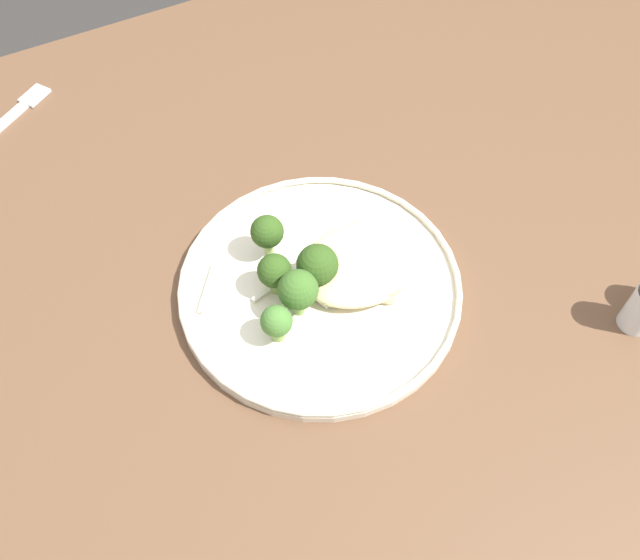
{
  "coord_description": "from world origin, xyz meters",
  "views": [
    {
      "loc": [
        0.16,
        0.37,
        1.33
      ],
      "look_at": [
        -0.01,
        0.03,
        0.76
      ],
      "focal_mm": 38.19,
      "sensor_mm": 36.0,
      "label": 1
    }
  ],
  "objects": [
    {
      "name": "ground",
      "position": [
        0.0,
        0.0,
        0.0
      ],
      "size": [
        6.0,
        6.0,
        0.0
      ],
      "primitive_type": "plane",
      "color": "#2D2B28"
    },
    {
      "name": "wooden_dining_table",
      "position": [
        0.0,
        0.0,
        0.66
      ],
      "size": [
        1.4,
        1.0,
        0.74
      ],
      "color": "brown",
      "rests_on": "ground"
    },
    {
      "name": "dinner_plate",
      "position": [
        -0.01,
        0.03,
        0.75
      ],
      "size": [
        0.29,
        0.29,
        0.02
      ],
      "color": "beige",
      "rests_on": "wooden_dining_table"
    },
    {
      "name": "noodle_bed",
      "position": [
        -0.06,
        0.03,
        0.76
      ],
      "size": [
        0.13,
        0.1,
        0.03
      ],
      "color": "beige",
      "rests_on": "dinner_plate"
    },
    {
      "name": "seared_scallop_large_seared",
      "position": [
        -0.07,
        0.07,
        0.76
      ],
      "size": [
        0.03,
        0.03,
        0.01
      ],
      "color": "beige",
      "rests_on": "dinner_plate"
    },
    {
      "name": "seared_scallop_front_small",
      "position": [
        -0.04,
        0.05,
        0.76
      ],
      "size": [
        0.03,
        0.03,
        0.01
      ],
      "color": "beige",
      "rests_on": "dinner_plate"
    },
    {
      "name": "seared_scallop_left_edge",
      "position": [
        -0.07,
        -0.0,
        0.76
      ],
      "size": [
        0.03,
        0.03,
        0.01
      ],
      "color": "#DBB77A",
      "rests_on": "dinner_plate"
    },
    {
      "name": "seared_scallop_tiny_bay",
      "position": [
        -0.02,
        0.05,
        0.76
      ],
      "size": [
        0.03,
        0.03,
        0.01
      ],
      "color": "beige",
      "rests_on": "dinner_plate"
    },
    {
      "name": "seared_scallop_right_edge",
      "position": [
        -0.04,
        0.02,
        0.76
      ],
      "size": [
        0.03,
        0.03,
        0.01
      ],
      "color": "#DBB77A",
      "rests_on": "dinner_plate"
    },
    {
      "name": "broccoli_floret_center_pile",
      "position": [
        0.02,
        0.05,
        0.79
      ],
      "size": [
        0.04,
        0.04,
        0.06
      ],
      "color": "#7A994C",
      "rests_on": "dinner_plate"
    },
    {
      "name": "broccoli_floret_beside_noodles",
      "position": [
        0.02,
        -0.03,
        0.79
      ],
      "size": [
        0.03,
        0.03,
        0.05
      ],
      "color": "#89A356",
      "rests_on": "dinner_plate"
    },
    {
      "name": "broccoli_floret_front_edge",
      "position": [
        -0.01,
        0.03,
        0.78
      ],
      "size": [
        0.04,
        0.04,
        0.06
      ],
      "color": "#7A994C",
      "rests_on": "dinner_plate"
    },
    {
      "name": "broccoli_floret_tall_stalk",
      "position": [
        0.03,
        0.01,
        0.78
      ],
      "size": [
        0.03,
        0.03,
        0.05
      ],
      "color": "#89A356",
      "rests_on": "dinner_plate"
    },
    {
      "name": "broccoli_floret_rear_charred",
      "position": [
        0.05,
        0.07,
        0.78
      ],
      "size": [
        0.03,
        0.03,
        0.05
      ],
      "color": "#7A994C",
      "rests_on": "dinner_plate"
    },
    {
      "name": "onion_sliver_curled_piece",
      "position": [
        0.0,
        0.04,
        0.75
      ],
      "size": [
        0.02,
        0.04,
        0.0
      ],
      "primitive_type": "cube",
      "rotation": [
        0.0,
        0.0,
        5.07
      ],
      "color": "silver",
      "rests_on": "dinner_plate"
    },
    {
      "name": "onion_sliver_long_sliver",
      "position": [
        0.04,
        0.01,
        0.75
      ],
      "size": [
        0.04,
        0.01,
        0.0
      ],
      "primitive_type": "cube",
      "rotation": [
        0.0,
        0.0,
        3.37
      ],
      "color": "silver",
      "rests_on": "dinner_plate"
    },
    {
      "name": "onion_sliver_pale_crescent",
      "position": [
        0.09,
        -0.02,
        0.75
      ],
      "size": [
        0.04,
        0.05,
        0.0
      ],
      "primitive_type": "cube",
      "rotation": [
        0.0,
        0.0,
        0.92
      ],
      "color": "silver",
      "rests_on": "dinner_plate"
    },
    {
      "name": "onion_sliver_short_strip",
      "position": [
        -0.02,
        0.03,
        0.75
      ],
      "size": [
        0.01,
        0.05,
        0.0
      ],
      "primitive_type": "cube",
      "rotation": [
        0.0,
        0.0,
        4.87
      ],
      "color": "silver",
      "rests_on": "dinner_plate"
    }
  ]
}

